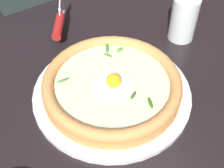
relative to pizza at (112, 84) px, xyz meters
name	(u,v)px	position (x,y,z in m)	size (l,w,h in m)	color
ground_plane	(102,121)	(-0.05, 0.04, -0.05)	(2.40, 2.40, 0.03)	black
pizza_plate	(112,93)	(0.00, 0.00, -0.03)	(0.32, 0.32, 0.01)	white
pizza	(112,84)	(0.00, 0.00, 0.00)	(0.28, 0.28, 0.05)	#DB924B
pizza_cutter	(60,22)	(0.24, 0.05, 0.01)	(0.14, 0.06, 0.07)	silver
drinking_glass	(183,22)	(0.12, -0.22, 0.01)	(0.06, 0.06, 0.11)	silver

